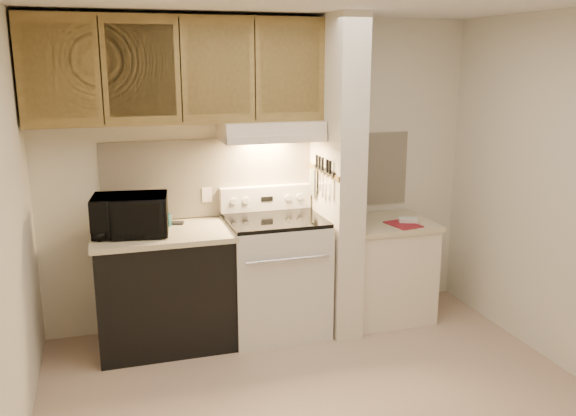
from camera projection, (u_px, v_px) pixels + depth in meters
name	position (u px, v px, depth m)	size (l,w,h in m)	color
floor	(324.00, 403.00, 3.94)	(3.60, 3.60, 0.00)	#C2A58E
wall_back	(264.00, 173.00, 5.04)	(3.60, 0.02, 2.50)	silver
wall_left	(0.00, 241.00, 3.13)	(0.02, 3.00, 2.50)	silver
wall_right	(574.00, 197.00, 4.15)	(0.02, 3.00, 2.50)	silver
backsplash	(264.00, 175.00, 5.03)	(2.60, 0.02, 0.63)	#F9EBCE
range_body	(275.00, 277.00, 4.90)	(0.76, 0.65, 0.92)	silver
oven_window	(287.00, 286.00, 4.60)	(0.50, 0.01, 0.30)	black
oven_handle	(288.00, 259.00, 4.51)	(0.02, 0.02, 0.65)	silver
cooktop	(275.00, 220.00, 4.79)	(0.74, 0.64, 0.03)	black
range_backguard	(266.00, 198.00, 5.03)	(0.76, 0.08, 0.20)	silver
range_display	(267.00, 199.00, 4.99)	(0.10, 0.01, 0.04)	black
range_knob_left_outer	(234.00, 201.00, 4.91)	(0.05, 0.05, 0.02)	silver
range_knob_left_inner	(246.00, 201.00, 4.94)	(0.05, 0.05, 0.02)	silver
range_knob_right_inner	(288.00, 198.00, 5.04)	(0.05, 0.05, 0.02)	silver
range_knob_right_outer	(299.00, 197.00, 5.07)	(0.05, 0.05, 0.02)	silver
dishwasher_front	(165.00, 291.00, 4.67)	(1.00, 0.63, 0.87)	black
left_countertop	(162.00, 234.00, 4.56)	(1.04, 0.67, 0.04)	beige
spoon_rest	(168.00, 223.00, 4.76)	(0.24, 0.08, 0.02)	black
teal_jar	(166.00, 220.00, 4.70)	(0.08, 0.08, 0.09)	#1A5559
outlet	(207.00, 195.00, 4.91)	(0.08, 0.01, 0.12)	#EFE1CC
microwave	(130.00, 215.00, 4.44)	(0.53, 0.36, 0.30)	black
partition_pillar	(336.00, 177.00, 4.86)	(0.22, 0.70, 2.50)	silver
pillar_trim	(323.00, 172.00, 4.81)	(0.01, 0.70, 0.04)	olive
knife_strip	(324.00, 170.00, 4.76)	(0.02, 0.42, 0.04)	black
knife_blade_a	(330.00, 187.00, 4.63)	(0.01, 0.04, 0.16)	silver
knife_handle_a	(330.00, 167.00, 4.60)	(0.02, 0.02, 0.10)	black
knife_blade_b	(326.00, 186.00, 4.71)	(0.01, 0.04, 0.18)	silver
knife_handle_b	(327.00, 166.00, 4.66)	(0.02, 0.02, 0.10)	black
knife_blade_c	(323.00, 185.00, 4.79)	(0.01, 0.04, 0.20)	silver
knife_handle_c	(323.00, 164.00, 4.75)	(0.02, 0.02, 0.10)	black
knife_blade_d	(320.00, 181.00, 4.84)	(0.01, 0.04, 0.16)	silver
knife_handle_d	(320.00, 162.00, 4.82)	(0.02, 0.02, 0.10)	black
knife_blade_e	(316.00, 180.00, 4.94)	(0.01, 0.04, 0.18)	silver
knife_handle_e	(317.00, 161.00, 4.88)	(0.02, 0.02, 0.10)	black
oven_mitt	(314.00, 182.00, 4.99)	(0.03, 0.09, 0.22)	slate
right_cab_base	(385.00, 272.00, 5.19)	(0.70, 0.60, 0.81)	#EFE1CC
right_countertop	(387.00, 223.00, 5.09)	(0.74, 0.64, 0.04)	beige
red_folder	(403.00, 224.00, 4.96)	(0.20, 0.28, 0.01)	maroon
white_box	(408.00, 220.00, 5.02)	(0.15, 0.10, 0.04)	white
range_hood	(270.00, 130.00, 4.74)	(0.78, 0.44, 0.15)	#EFE1CC
hood_lip	(278.00, 139.00, 4.56)	(0.78, 0.04, 0.06)	#EFE1CC
upper_cabinets	(178.00, 70.00, 4.48)	(2.18, 0.33, 0.77)	olive
cab_door_a	(59.00, 71.00, 4.10)	(0.46, 0.01, 0.63)	olive
cab_gap_a	(101.00, 71.00, 4.18)	(0.01, 0.01, 0.73)	black
cab_door_b	(141.00, 71.00, 4.25)	(0.46, 0.01, 0.63)	olive
cab_gap_b	(181.00, 71.00, 4.33)	(0.01, 0.01, 0.73)	black
cab_door_c	(219.00, 70.00, 4.41)	(0.46, 0.01, 0.63)	olive
cab_gap_c	(255.00, 70.00, 4.49)	(0.01, 0.01, 0.73)	black
cab_door_d	(290.00, 70.00, 4.56)	(0.46, 0.01, 0.63)	olive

